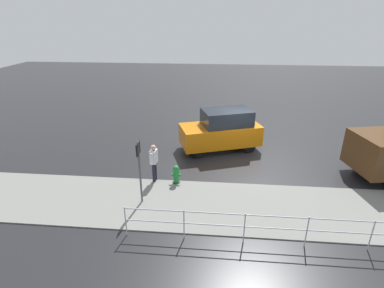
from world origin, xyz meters
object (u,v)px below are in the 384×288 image
Objects in this scene: pedestrian at (154,160)px; moving_hatchback at (222,130)px; fire_hydrant at (176,175)px; sign_post at (139,164)px.

moving_hatchback is at bearing -127.77° from pedestrian.
pedestrian is (0.90, -0.10, 0.56)m from fire_hydrant.
moving_hatchback reaches higher than fire_hydrant.
fire_hydrant is 0.50× the size of pedestrian.
sign_post reaches higher than fire_hydrant.
moving_hatchback is 4.44m from pedestrian.
fire_hydrant is at bearing 63.26° from moving_hatchback.
fire_hydrant is 2.15m from sign_post.
sign_post reaches higher than moving_hatchback.
fire_hydrant is (1.82, 3.61, -0.63)m from moving_hatchback.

